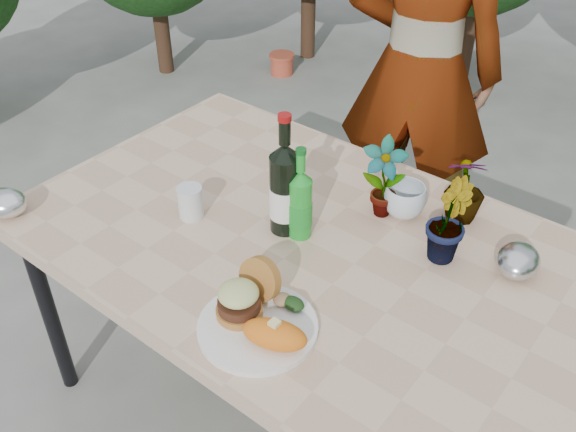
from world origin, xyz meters
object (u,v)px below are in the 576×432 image
Objects in this scene: patio_table at (306,256)px; dinner_plate at (258,327)px; wine_bottle at (285,190)px; person at (420,70)px.

dinner_plate is at bearing -71.69° from patio_table.
wine_bottle reaches higher than dinner_plate.
patio_table is at bearing 85.90° from person.
person is at bearing 102.17° from patio_table.
person reaches higher than wine_bottle.
patio_table is 4.52× the size of wine_bottle.
dinner_plate is 0.79× the size of wine_bottle.
wine_bottle is at bearing 81.46° from person.
wine_bottle is 0.98m from person.
dinner_plate is 0.17× the size of person.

